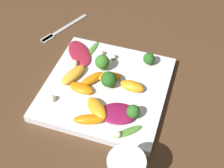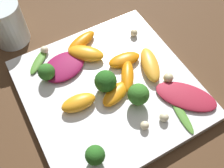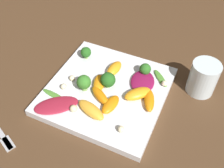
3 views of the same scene
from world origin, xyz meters
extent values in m
plane|color=#4C331E|center=(0.00, 0.00, 0.00)|extent=(2.40, 2.40, 0.00)
cube|color=white|center=(0.00, 0.00, 0.01)|extent=(0.29, 0.29, 0.02)
cube|color=#B2B2B7|center=(-0.20, -0.20, 0.00)|extent=(0.16, 0.08, 0.01)
cube|color=#B2B2B7|center=(-0.14, -0.23, 0.00)|extent=(0.04, 0.03, 0.01)
ellipsoid|color=maroon|center=(0.08, 0.05, 0.03)|extent=(0.08, 0.10, 0.01)
ellipsoid|color=maroon|center=(-0.08, -0.10, 0.02)|extent=(0.11, 0.11, 0.01)
ellipsoid|color=orange|center=(0.00, -0.04, 0.03)|extent=(0.07, 0.06, 0.02)
ellipsoid|color=orange|center=(0.11, 0.00, 0.03)|extent=(0.05, 0.07, 0.02)
ellipsoid|color=#FCAD33|center=(0.00, -0.09, 0.03)|extent=(0.08, 0.05, 0.02)
ellipsoid|color=orange|center=(0.08, 0.01, 0.03)|extent=(0.07, 0.07, 0.02)
ellipsoid|color=orange|center=(-0.02, 0.00, 0.03)|extent=(0.05, 0.07, 0.02)
ellipsoid|color=orange|center=(-0.01, 0.06, 0.03)|extent=(0.03, 0.06, 0.02)
ellipsoid|color=orange|center=(0.03, -0.05, 0.03)|extent=(0.04, 0.07, 0.02)
cylinder|color=#84AD5B|center=(0.07, 0.09, 0.03)|extent=(0.02, 0.02, 0.01)
sphere|color=#2D6B23|center=(0.07, 0.09, 0.04)|extent=(0.03, 0.03, 0.03)
cylinder|color=#84AD5B|center=(-0.10, 0.08, 0.03)|extent=(0.01, 0.01, 0.01)
sphere|color=#26601E|center=(-0.10, 0.08, 0.04)|extent=(0.03, 0.03, 0.03)
cylinder|color=#7A9E51|center=(0.00, 0.01, 0.03)|extent=(0.01, 0.01, 0.01)
sphere|color=#26601E|center=(0.00, 0.01, 0.04)|extent=(0.04, 0.04, 0.04)
cylinder|color=#84AD5B|center=(-0.05, -0.03, 0.03)|extent=(0.02, 0.02, 0.02)
sphere|color=#387A28|center=(-0.05, -0.03, 0.05)|extent=(0.04, 0.04, 0.04)
ellipsoid|color=#518E33|center=(-0.11, -0.08, 0.02)|extent=(0.08, 0.02, 0.00)
ellipsoid|color=#518E33|center=(0.12, 0.09, 0.02)|extent=(0.06, 0.06, 0.01)
sphere|color=beige|center=(0.13, 0.07, 0.03)|extent=(0.02, 0.02, 0.02)
sphere|color=beige|center=(-0.10, -0.01, 0.03)|extent=(0.01, 0.01, 0.01)
sphere|color=beige|center=(-0.10, -0.05, 0.03)|extent=(0.02, 0.02, 0.02)
sphere|color=beige|center=(-0.04, -0.10, 0.03)|extent=(0.02, 0.02, 0.02)
sphere|color=beige|center=(0.08, -0.10, 0.03)|extent=(0.02, 0.02, 0.02)
camera|label=1|loc=(0.48, 0.17, 0.59)|focal=50.00mm
camera|label=2|loc=(-0.22, 0.12, 0.42)|focal=42.00mm
camera|label=3|loc=(0.20, -0.40, 0.52)|focal=42.00mm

